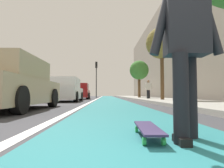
# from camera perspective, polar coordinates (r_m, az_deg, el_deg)

# --- Properties ---
(ground_plane) EXTENTS (80.00, 80.00, 0.00)m
(ground_plane) POSITION_cam_1_polar(r_m,az_deg,el_deg) (10.73, 0.06, -5.37)
(ground_plane) COLOR #38383D
(bike_lane_paint) EXTENTS (56.00, 2.15, 0.00)m
(bike_lane_paint) POSITION_cam_1_polar(r_m,az_deg,el_deg) (24.72, -0.94, -4.02)
(bike_lane_paint) COLOR #237075
(bike_lane_paint) RESTS_ON ground
(lane_stripe_white) EXTENTS (52.00, 0.16, 0.01)m
(lane_stripe_white) POSITION_cam_1_polar(r_m,az_deg,el_deg) (20.74, -4.18, -4.21)
(lane_stripe_white) COLOR silver
(lane_stripe_white) RESTS_ON ground
(sidewalk_curb) EXTENTS (52.00, 3.20, 0.13)m
(sidewalk_curb) POSITION_cam_1_polar(r_m,az_deg,el_deg) (19.10, 9.78, -4.09)
(sidewalk_curb) COLOR #9E9B93
(sidewalk_curb) RESTS_ON ground
(building_facade) EXTENTS (40.00, 1.20, 10.43)m
(building_facade) POSITION_cam_1_polar(r_m,az_deg,el_deg) (24.14, 14.44, 8.50)
(building_facade) COLOR gray
(building_facade) RESTS_ON ground
(skateboard) EXTENTS (0.85, 0.24, 0.11)m
(skateboard) POSITION_cam_1_polar(r_m,az_deg,el_deg) (2.11, 10.32, -12.53)
(skateboard) COLOR green
(skateboard) RESTS_ON ground
(skater_person) EXTENTS (0.45, 0.72, 1.64)m
(skater_person) POSITION_cam_1_polar(r_m,az_deg,el_deg) (2.09, 20.43, 10.82)
(skater_person) COLOR black
(skater_person) RESTS_ON ground
(parked_car_near) EXTENTS (4.26, 1.91, 1.48)m
(parked_car_near) POSITION_cam_1_polar(r_m,az_deg,el_deg) (6.32, -27.22, -0.26)
(parked_car_near) COLOR tan
(parked_car_near) RESTS_ON ground
(parked_car_mid) EXTENTS (4.31, 2.05, 1.46)m
(parked_car_mid) POSITION_cam_1_polar(r_m,az_deg,el_deg) (12.85, -13.50, -1.79)
(parked_car_mid) COLOR silver
(parked_car_mid) RESTS_ON ground
(parked_car_far) EXTENTS (4.58, 2.10, 1.46)m
(parked_car_far) POSITION_cam_1_polar(r_m,az_deg,el_deg) (19.14, -9.46, -2.20)
(parked_car_far) COLOR maroon
(parked_car_far) RESTS_ON ground
(traffic_light) EXTENTS (0.33, 0.28, 4.74)m
(traffic_light) POSITION_cam_1_polar(r_m,az_deg,el_deg) (26.19, -4.53, 3.15)
(traffic_light) COLOR #2D2D2D
(traffic_light) RESTS_ON ground
(street_tree_mid) EXTENTS (1.93, 1.93, 4.54)m
(street_tree_mid) POSITION_cam_1_polar(r_m,az_deg,el_deg) (12.71, 14.12, 11.19)
(street_tree_mid) COLOR brown
(street_tree_mid) RESTS_ON ground
(street_tree_far) EXTENTS (1.96, 1.96, 3.92)m
(street_tree_far) POSITION_cam_1_polar(r_m,az_deg,el_deg) (20.59, 7.81, 3.87)
(street_tree_far) COLOR brown
(street_tree_far) RESTS_ON ground
(pedestrian_distant) EXTENTS (0.43, 0.67, 1.54)m
(pedestrian_distant) POSITION_cam_1_polar(r_m,az_deg,el_deg) (15.26, 10.39, -1.32)
(pedestrian_distant) COLOR black
(pedestrian_distant) RESTS_ON ground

